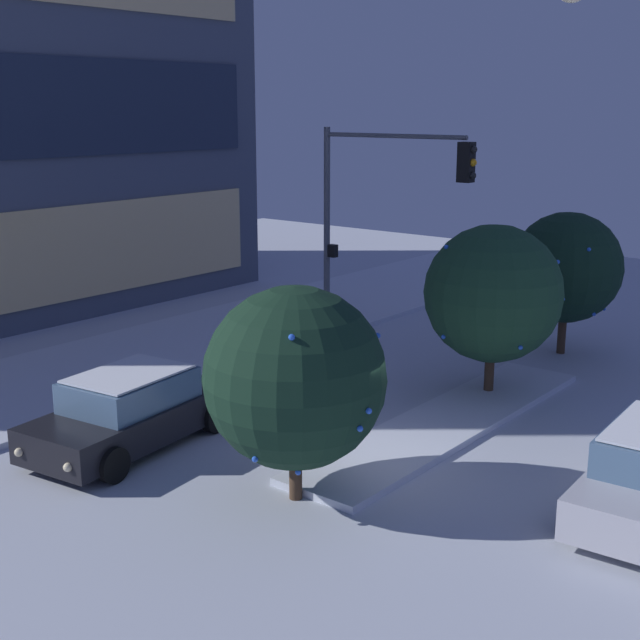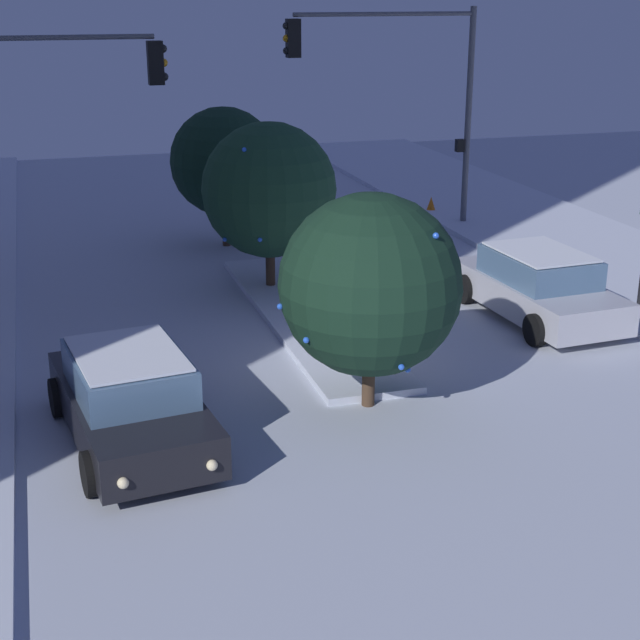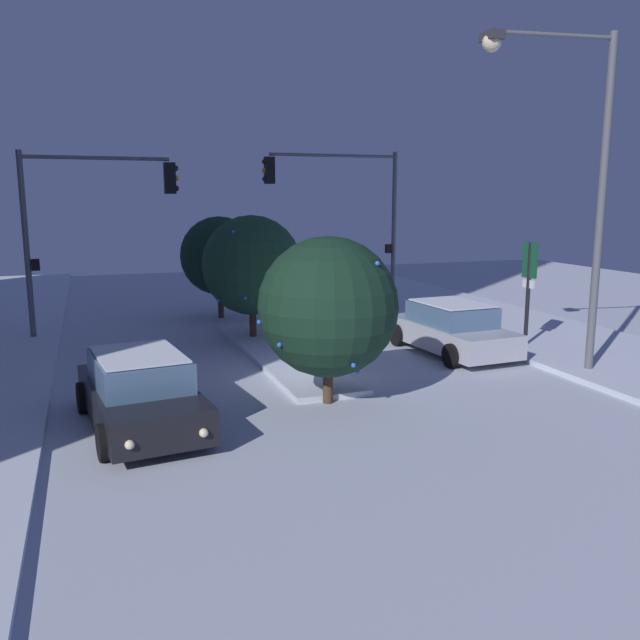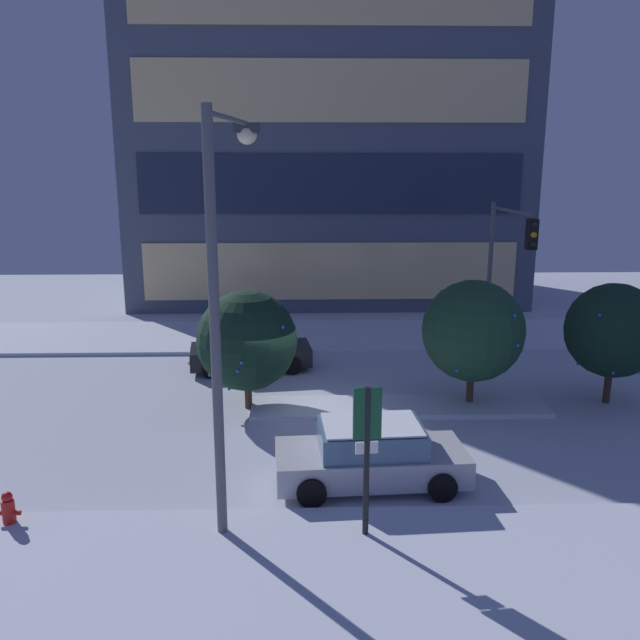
{
  "view_description": "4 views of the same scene",
  "coord_description": "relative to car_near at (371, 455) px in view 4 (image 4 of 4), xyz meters",
  "views": [
    {
      "loc": [
        -11.57,
        -8.49,
        6.46
      ],
      "look_at": [
        0.1,
        0.9,
        2.74
      ],
      "focal_mm": 48.53,
      "sensor_mm": 36.0,
      "label": 1
    },
    {
      "loc": [
        -15.24,
        5.33,
        6.7
      ],
      "look_at": [
        -1.93,
        1.31,
        1.84
      ],
      "focal_mm": 53.14,
      "sensor_mm": 36.0,
      "label": 2
    },
    {
      "loc": [
        -14.31,
        5.06,
        4.44
      ],
      "look_at": [
        -1.75,
        0.6,
        1.95
      ],
      "focal_mm": 36.72,
      "sensor_mm": 36.0,
      "label": 3
    },
    {
      "loc": [
        0.35,
        -18.57,
        7.22
      ],
      "look_at": [
        0.89,
        1.44,
        2.49
      ],
      "focal_mm": 36.45,
      "sensor_mm": 36.0,
      "label": 4
    }
  ],
  "objects": [
    {
      "name": "ground",
      "position": [
        -1.9,
        4.72,
        -0.71
      ],
      "size": [
        52.0,
        52.0,
        0.0
      ],
      "primitive_type": "plane",
      "color": "silver"
    },
    {
      "name": "curb_strip_near",
      "position": [
        -1.9,
        -3.92,
        -0.64
      ],
      "size": [
        52.0,
        5.2,
        0.14
      ],
      "primitive_type": "cube",
      "color": "silver",
      "rests_on": "ground"
    },
    {
      "name": "curb_strip_far",
      "position": [
        -1.9,
        13.36,
        -0.64
      ],
      "size": [
        52.0,
        5.2,
        0.14
      ],
      "primitive_type": "cube",
      "color": "silver",
      "rests_on": "ground"
    },
    {
      "name": "median_strip",
      "position": [
        1.37,
        4.76,
        -0.64
      ],
      "size": [
        9.0,
        1.8,
        0.14
      ],
      "primitive_type": "cube",
      "color": "silver",
      "rests_on": "ground"
    },
    {
      "name": "car_near",
      "position": [
        0.0,
        0.0,
        0.0
      ],
      "size": [
        4.57,
        2.3,
        1.49
      ],
      "rotation": [
        0.0,
        0.0,
        0.06
      ],
      "color": "#B7B7C1",
      "rests_on": "ground"
    },
    {
      "name": "car_far",
      "position": [
        -3.46,
        8.98,
        -0.0
      ],
      "size": [
        4.57,
        2.45,
        1.49
      ],
      "rotation": [
        0.0,
        0.0,
        3.26
      ],
      "color": "black",
      "rests_on": "ground"
    },
    {
      "name": "traffic_light_corner_far_right",
      "position": [
        5.91,
        9.69,
        3.36
      ],
      "size": [
        0.32,
        4.82,
        5.88
      ],
      "rotation": [
        0.0,
        0.0,
        -1.57
      ],
      "color": "#565960",
      "rests_on": "ground"
    },
    {
      "name": "street_lamp_arched",
      "position": [
        -3.06,
        -1.29,
        4.66
      ],
      "size": [
        0.81,
        3.36,
        8.29
      ],
      "rotation": [
        0.0,
        0.0,
        1.43
      ],
      "color": "#565960",
      "rests_on": "ground"
    },
    {
      "name": "fire_hydrant",
      "position": [
        -7.57,
        -1.74,
        -0.32
      ],
      "size": [
        0.48,
        0.26,
        0.82
      ],
      "color": "red",
      "rests_on": "ground"
    },
    {
      "name": "parking_info_sign",
      "position": [
        -0.34,
        -2.34,
        1.34
      ],
      "size": [
        0.55,
        0.12,
        3.19
      ],
      "rotation": [
        0.0,
        0.0,
        1.69
      ],
      "color": "black",
      "rests_on": "ground"
    },
    {
      "name": "decorated_tree_median",
      "position": [
        3.59,
        5.0,
        1.68
      ],
      "size": [
        3.09,
        3.09,
        3.94
      ],
      "color": "#473323",
      "rests_on": "ground"
    },
    {
      "name": "decorated_tree_left_of_median",
      "position": [
        -3.24,
        4.99,
        1.43
      ],
      "size": [
        3.03,
        3.12,
        3.66
      ],
      "color": "#473323",
      "rests_on": "ground"
    },
    {
      "name": "decorated_tree_right_of_median",
      "position": [
        7.97,
        5.17,
        1.62
      ],
      "size": [
        2.91,
        2.91,
        3.79
      ],
      "color": "#473323",
      "rests_on": "ground"
    }
  ]
}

